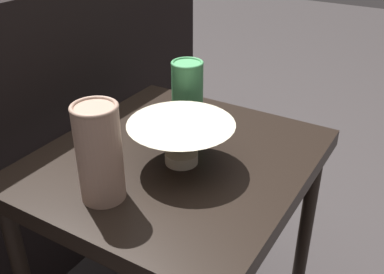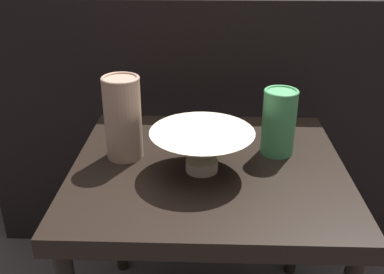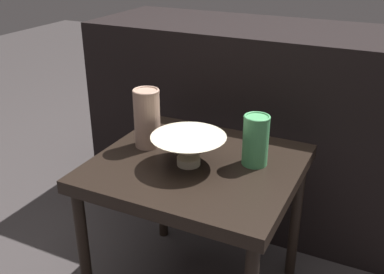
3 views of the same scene
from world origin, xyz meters
name	(u,v)px [view 3 (image 3 of 3)]	position (x,y,z in m)	size (l,w,h in m)	color
table	(197,179)	(0.00, 0.00, 0.45)	(0.60, 0.55, 0.51)	black
couch_backdrop	(260,123)	(0.00, 0.62, 0.41)	(1.40, 0.50, 0.81)	black
bowl	(189,147)	(-0.01, -0.03, 0.57)	(0.22, 0.22, 0.09)	beige
vase_textured_left	(147,118)	(-0.19, 0.03, 0.61)	(0.08, 0.08, 0.19)	tan
vase_colorful_right	(256,140)	(0.16, 0.06, 0.59)	(0.08, 0.08, 0.15)	#47995B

